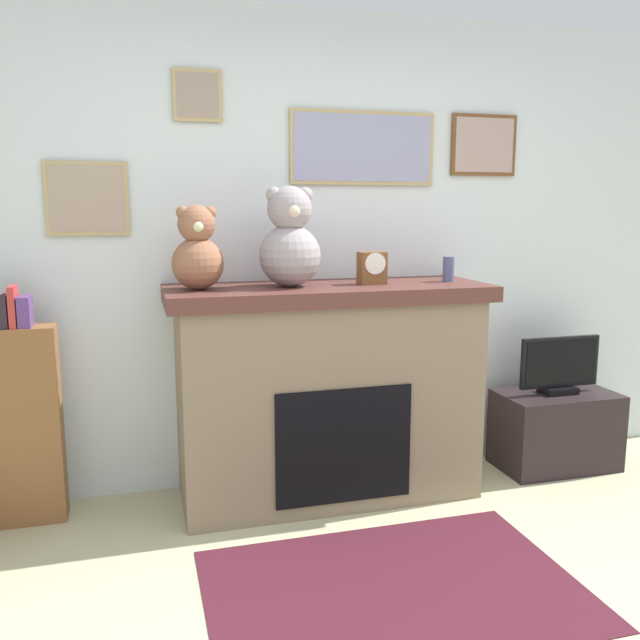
% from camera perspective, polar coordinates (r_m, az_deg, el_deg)
% --- Properties ---
extents(back_wall, '(5.20, 0.15, 2.60)m').
position_cam_1_polar(back_wall, '(3.77, -0.67, 5.97)').
color(back_wall, silver).
rests_on(back_wall, ground_plane).
extents(fireplace, '(1.68, 0.64, 1.15)m').
position_cam_1_polar(fireplace, '(3.55, 0.69, -6.14)').
color(fireplace, '#806E56').
rests_on(fireplace, ground_plane).
extents(bookshelf, '(0.38, 0.16, 1.19)m').
position_cam_1_polar(bookshelf, '(3.57, -24.53, -7.71)').
color(bookshelf, brown).
rests_on(bookshelf, ground_plane).
extents(tv_stand, '(0.70, 0.40, 0.46)m').
position_cam_1_polar(tv_stand, '(4.26, 19.70, -8.94)').
color(tv_stand, black).
rests_on(tv_stand, ground_plane).
extents(television, '(0.51, 0.14, 0.34)m').
position_cam_1_polar(television, '(4.16, 20.02, -3.84)').
color(television, black).
rests_on(television, tv_stand).
extents(area_rug, '(1.53, 1.03, 0.01)m').
position_cam_1_polar(area_rug, '(2.94, 6.40, -22.08)').
color(area_rug, '#441723').
rests_on(area_rug, ground_plane).
extents(candle_jar, '(0.06, 0.06, 0.14)m').
position_cam_1_polar(candle_jar, '(3.67, 11.06, 4.36)').
color(candle_jar, '#4C517A').
rests_on(candle_jar, fireplace).
extents(mantel_clock, '(0.14, 0.10, 0.17)m').
position_cam_1_polar(mantel_clock, '(3.49, 4.52, 4.52)').
color(mantel_clock, brown).
rests_on(mantel_clock, fireplace).
extents(teddy_bear_grey, '(0.26, 0.26, 0.41)m').
position_cam_1_polar(teddy_bear_grey, '(3.28, -10.56, 5.82)').
color(teddy_bear_grey, '#8E5A40').
rests_on(teddy_bear_grey, fireplace).
extents(teddy_bear_brown, '(0.31, 0.31, 0.51)m').
position_cam_1_polar(teddy_bear_brown, '(3.35, -2.63, 6.78)').
color(teddy_bear_brown, gray).
rests_on(teddy_bear_brown, fireplace).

